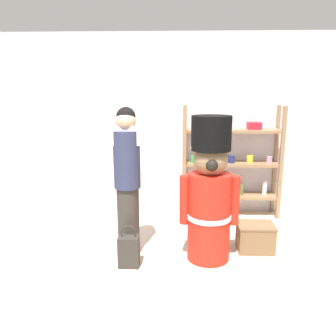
{
  "coord_description": "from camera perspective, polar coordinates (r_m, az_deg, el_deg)",
  "views": [
    {
      "loc": [
        0.18,
        -2.8,
        1.78
      ],
      "look_at": [
        0.05,
        0.65,
        1.0
      ],
      "focal_mm": 36.05,
      "sensor_mm": 36.0,
      "label": 1
    }
  ],
  "objects": [
    {
      "name": "ground_plane",
      "position": [
        3.32,
        -1.38,
        -19.65
      ],
      "size": [
        6.4,
        6.4,
        0.0
      ],
      "primitive_type": "plane",
      "color": "beige"
    },
    {
      "name": "back_wall",
      "position": [
        5.03,
        0.03,
        7.28
      ],
      "size": [
        6.4,
        0.12,
        2.6
      ],
      "primitive_type": "cube",
      "color": "silver",
      "rests_on": "ground_plane"
    },
    {
      "name": "merchandise_shelf",
      "position": [
        4.93,
        10.58,
        1.12
      ],
      "size": [
        1.4,
        0.35,
        1.6
      ],
      "color": "#93704C",
      "rests_on": "ground_plane"
    },
    {
      "name": "teddy_bear_guard",
      "position": [
        3.57,
        7.05,
        -4.26
      ],
      "size": [
        0.63,
        0.47,
        1.55
      ],
      "color": "red",
      "rests_on": "ground_plane"
    },
    {
      "name": "person_shopper",
      "position": [
        3.65,
        -6.89,
        -1.65
      ],
      "size": [
        0.3,
        0.28,
        1.63
      ],
      "color": "#38332D",
      "rests_on": "ground_plane"
    },
    {
      "name": "shopping_bag",
      "position": [
        3.62,
        -6.63,
        -13.74
      ],
      "size": [
        0.22,
        0.15,
        0.45
      ],
      "color": "#332D28",
      "rests_on": "ground_plane"
    },
    {
      "name": "display_crate",
      "position": [
        4.06,
        14.53,
        -11.25
      ],
      "size": [
        0.41,
        0.32,
        0.32
      ],
      "color": "brown",
      "rests_on": "ground_plane"
    }
  ]
}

